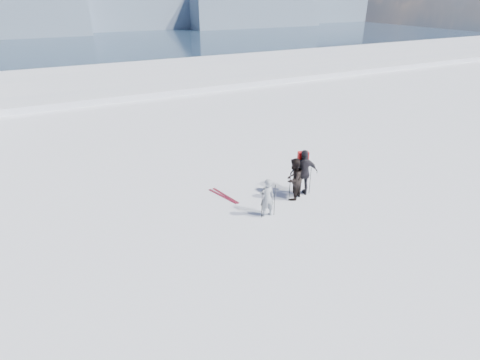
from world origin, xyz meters
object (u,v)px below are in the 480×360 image
(skier_dark, at_px, (294,179))
(skier_grey, at_px, (267,198))
(skier_pack, at_px, (304,173))
(skis_loose, at_px, (224,196))

(skier_dark, bearing_deg, skier_grey, -7.29)
(skier_pack, xyz_separation_m, skis_loose, (-3.04, 1.33, -0.99))
(skier_dark, bearing_deg, skier_pack, 163.11)
(skier_grey, distance_m, skier_dark, 1.76)
(skier_pack, distance_m, skis_loose, 3.46)
(skier_pack, bearing_deg, skier_dark, 29.82)
(skier_pack, relative_size, skis_loose, 1.20)
(skier_pack, bearing_deg, skier_grey, 36.99)
(skis_loose, bearing_deg, skier_pack, -23.57)
(skier_grey, bearing_deg, skier_dark, -152.44)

